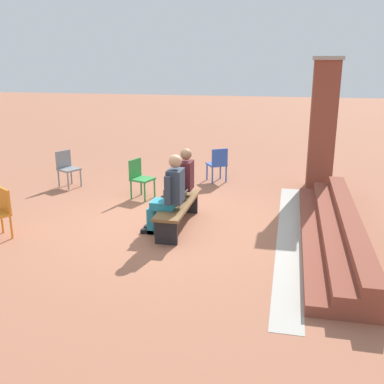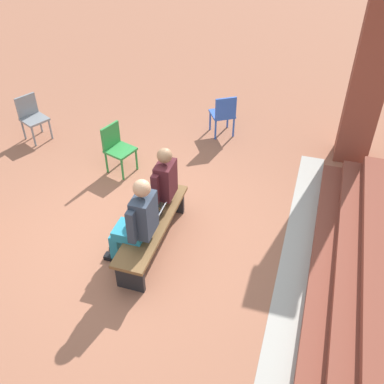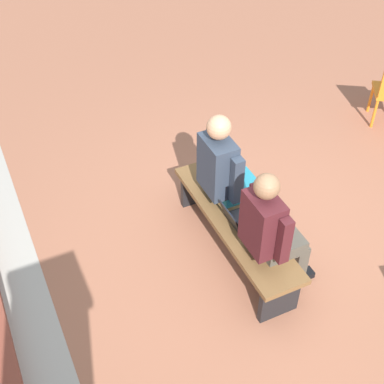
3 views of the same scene
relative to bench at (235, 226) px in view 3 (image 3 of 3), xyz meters
name	(u,v)px [view 3 (image 3 of 3)]	position (x,y,z in m)	size (l,w,h in m)	color
ground_plane	(257,255)	(-0.14, -0.19, -0.35)	(60.00, 60.00, 0.00)	#9E6047
concrete_strip	(34,323)	(0.00, 1.95, -0.35)	(5.87, 0.40, 0.01)	#A8A399
bench	(235,226)	(0.00, 0.00, 0.00)	(1.80, 0.44, 0.45)	brown
person_student	(272,230)	(-0.47, -0.07, 0.36)	(0.54, 0.68, 1.34)	#4C473D
person_adult	(228,173)	(0.32, -0.07, 0.38)	(0.57, 0.72, 1.39)	teal
laptop	(238,220)	(-0.06, 0.01, 0.15)	(0.32, 0.29, 0.21)	black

